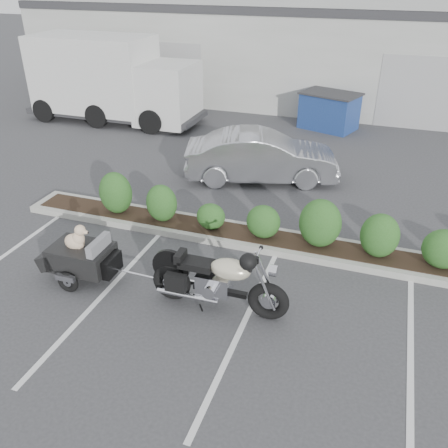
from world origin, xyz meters
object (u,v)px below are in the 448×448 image
(motorcycle, at_px, (218,282))
(pet_trailer, at_px, (81,256))
(sedan, at_px, (262,157))
(dumpster, at_px, (329,111))
(delivery_truck, at_px, (112,81))

(motorcycle, relative_size, pet_trailer, 1.26)
(pet_trailer, bearing_deg, sedan, 70.07)
(pet_trailer, relative_size, dumpster, 0.85)
(sedan, distance_m, delivery_truck, 7.92)
(motorcycle, bearing_deg, pet_trailer, 178.46)
(dumpster, bearing_deg, delivery_truck, -149.34)
(motorcycle, height_order, dumpster, motorcycle)
(motorcycle, xyz_separation_m, pet_trailer, (-2.79, 0.02, -0.07))
(sedan, bearing_deg, delivery_truck, 44.16)
(sedan, height_order, delivery_truck, delivery_truck)
(motorcycle, height_order, pet_trailer, motorcycle)
(motorcycle, xyz_separation_m, sedan, (-0.81, 5.82, 0.11))
(sedan, bearing_deg, motorcycle, 170.88)
(delivery_truck, bearing_deg, motorcycle, -51.58)
(motorcycle, bearing_deg, dumpster, 87.54)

